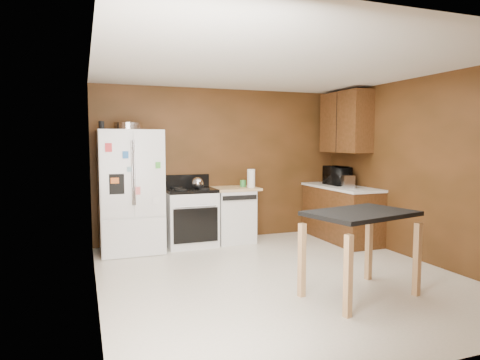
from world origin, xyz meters
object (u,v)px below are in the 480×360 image
microwave (337,176)px  refrigerator (131,191)px  pen_cup (101,125)px  kettle (198,183)px  toaster (348,181)px  roasting_pan (128,126)px  gas_range (191,216)px  paper_towel (251,178)px  island (361,226)px  green_canister (243,183)px  dishwasher (233,214)px

microwave → refrigerator: size_ratio=0.29×
pen_cup → kettle: pen_cup is taller
pen_cup → toaster: (3.68, -0.56, -0.86)m
kettle → roasting_pan: bearing=179.6°
microwave → gas_range: microwave is taller
kettle → paper_towel: paper_towel is taller
microwave → paper_towel: bearing=84.6°
refrigerator → island: 3.42m
kettle → microwave: microwave is taller
roasting_pan → green_canister: size_ratio=3.79×
microwave → island: bearing=153.9°
microwave → island: microwave is taller
paper_towel → refrigerator: refrigerator is taller
microwave → gas_range: size_ratio=0.47×
gas_range → microwave: bearing=-6.7°
roasting_pan → refrigerator: (0.01, 0.00, -0.95)m
pen_cup → paper_towel: (2.29, 0.09, -0.82)m
dishwasher → kettle: bearing=-171.5°
paper_towel → pen_cup: bearing=-177.8°
gas_range → paper_towel: bearing=-5.4°
roasting_pan → refrigerator: 0.95m
pen_cup → island: 3.74m
gas_range → dishwasher: (0.72, 0.02, -0.01)m
roasting_pan → pen_cup: 0.40m
kettle → toaster: toaster is taller
dishwasher → island: bearing=-81.6°
pen_cup → refrigerator: (0.39, 0.12, -0.96)m
roasting_pan → microwave: roasting_pan is taller
gas_range → island: 3.03m
paper_towel → green_canister: (-0.07, 0.17, -0.09)m
roasting_pan → refrigerator: roasting_pan is taller
kettle → refrigerator: refrigerator is taller
toaster → refrigerator: bearing=-170.6°
paper_towel → dishwasher: bearing=156.2°
roasting_pan → island: size_ratio=0.33×
refrigerator → pen_cup: bearing=-162.8°
green_canister → kettle: bearing=-169.6°
green_canister → gas_range: bearing=-174.9°
toaster → island: bearing=-100.1°
roasting_pan → dishwasher: size_ratio=0.46×
green_canister → island: bearing=-85.5°
pen_cup → kettle: size_ratio=0.63×
microwave → toaster: bearing=169.4°
microwave → dishwasher: bearing=81.9°
kettle → toaster: (2.28, -0.67, 0.01)m
gas_range → green_canister: bearing=5.1°
refrigerator → dishwasher: refrigerator is taller
gas_range → dishwasher: gas_range is taller
paper_towel → island: 2.72m
pen_cup → microwave: (3.78, -0.11, -0.81)m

